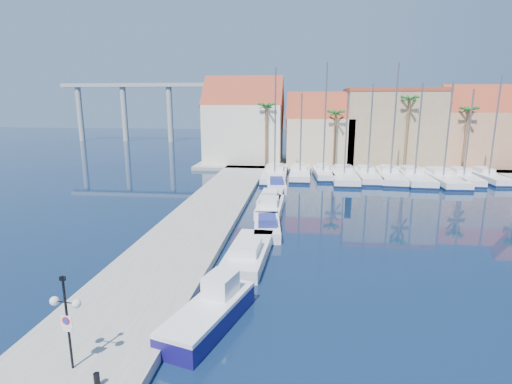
% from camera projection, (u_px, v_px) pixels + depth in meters
% --- Properties ---
extents(ground, '(260.00, 260.00, 0.00)m').
position_uv_depth(ground, '(312.00, 321.00, 18.66)').
color(ground, black).
rests_on(ground, ground).
extents(quay_west, '(6.00, 77.00, 0.50)m').
position_uv_depth(quay_west, '(198.00, 224.00, 32.69)').
color(quay_west, gray).
rests_on(quay_west, ground).
extents(shore_north, '(54.00, 16.00, 0.50)m').
position_uv_depth(shore_north, '(369.00, 164.00, 63.97)').
color(shore_north, gray).
rests_on(shore_north, ground).
extents(lamp_post, '(1.23, 0.43, 3.63)m').
position_uv_depth(lamp_post, '(66.00, 309.00, 14.09)').
color(lamp_post, black).
rests_on(lamp_post, quay_west).
extents(bollard, '(0.21, 0.21, 0.53)m').
position_uv_depth(bollard, '(97.00, 380.00, 13.59)').
color(bollard, black).
rests_on(bollard, quay_west).
extents(fishing_boat, '(3.55, 6.21, 2.06)m').
position_uv_depth(fishing_boat, '(211.00, 311.00, 18.23)').
color(fishing_boat, '#160F5A').
rests_on(fishing_boat, ground).
extents(motorboat_west_0, '(2.73, 7.56, 1.40)m').
position_uv_depth(motorboat_west_0, '(248.00, 252.00, 25.82)').
color(motorboat_west_0, white).
rests_on(motorboat_west_0, ground).
extents(motorboat_west_1, '(2.56, 6.27, 1.40)m').
position_uv_depth(motorboat_west_1, '(267.00, 226.00, 31.32)').
color(motorboat_west_1, white).
rests_on(motorboat_west_1, ground).
extents(motorboat_west_2, '(2.31, 6.92, 1.40)m').
position_uv_depth(motorboat_west_2, '(270.00, 206.00, 37.22)').
color(motorboat_west_2, white).
rests_on(motorboat_west_2, ground).
extents(motorboat_west_3, '(2.25, 6.69, 1.40)m').
position_uv_depth(motorboat_west_3, '(271.00, 198.00, 40.31)').
color(motorboat_west_3, white).
rests_on(motorboat_west_3, ground).
extents(motorboat_west_4, '(2.75, 6.82, 1.40)m').
position_uv_depth(motorboat_west_4, '(276.00, 185.00, 46.77)').
color(motorboat_west_4, white).
rests_on(motorboat_west_4, ground).
extents(sailboat_0, '(3.29, 11.89, 14.17)m').
position_uv_depth(sailboat_0, '(275.00, 174.00, 53.31)').
color(sailboat_0, white).
rests_on(sailboat_0, ground).
extents(sailboat_1, '(2.72, 10.02, 11.08)m').
position_uv_depth(sailboat_1, '(300.00, 173.00, 53.90)').
color(sailboat_1, white).
rests_on(sailboat_1, ground).
extents(sailboat_2, '(2.81, 8.55, 14.88)m').
position_uv_depth(sailboat_2, '(323.00, 172.00, 54.01)').
color(sailboat_2, white).
rests_on(sailboat_2, ground).
extents(sailboat_3, '(3.34, 11.98, 11.07)m').
position_uv_depth(sailboat_3, '(344.00, 175.00, 52.45)').
color(sailboat_3, white).
rests_on(sailboat_3, ground).
extents(sailboat_4, '(2.76, 10.19, 12.22)m').
position_uv_depth(sailboat_4, '(367.00, 175.00, 52.42)').
color(sailboat_4, white).
rests_on(sailboat_4, ground).
extents(sailboat_5, '(3.87, 11.65, 14.70)m').
position_uv_depth(sailboat_5, '(390.00, 175.00, 52.31)').
color(sailboat_5, white).
rests_on(sailboat_5, ground).
extents(sailboat_6, '(3.53, 12.05, 12.22)m').
position_uv_depth(sailboat_6, '(413.00, 176.00, 51.66)').
color(sailboat_6, white).
rests_on(sailboat_6, ground).
extents(sailboat_7, '(3.44, 11.86, 12.35)m').
position_uv_depth(sailboat_7, '(441.00, 178.00, 50.67)').
color(sailboat_7, white).
rests_on(sailboat_7, ground).
extents(sailboat_8, '(2.96, 9.74, 11.50)m').
position_uv_depth(sailboat_8, '(462.00, 177.00, 51.11)').
color(sailboat_8, white).
rests_on(sailboat_8, ground).
extents(sailboat_9, '(3.01, 9.32, 13.15)m').
position_uv_depth(sailboat_9, '(486.00, 176.00, 51.34)').
color(sailboat_9, white).
rests_on(sailboat_9, ground).
extents(building_0, '(12.30, 9.00, 13.50)m').
position_uv_depth(building_0, '(244.00, 124.00, 63.85)').
color(building_0, beige).
rests_on(building_0, shore_north).
extents(building_1, '(10.30, 8.00, 11.00)m').
position_uv_depth(building_1, '(320.00, 132.00, 62.78)').
color(building_1, beige).
rests_on(building_1, shore_north).
extents(building_2, '(14.20, 10.20, 11.50)m').
position_uv_depth(building_2, '(391.00, 126.00, 62.30)').
color(building_2, '#9B885F').
rests_on(building_2, shore_north).
extents(building_3, '(10.30, 8.00, 12.00)m').
position_uv_depth(building_3, '(474.00, 130.00, 60.07)').
color(building_3, tan).
rests_on(building_3, shore_north).
extents(palm_0, '(2.60, 2.60, 10.15)m').
position_uv_depth(palm_0, '(266.00, 108.00, 57.99)').
color(palm_0, brown).
rests_on(palm_0, shore_north).
extents(palm_1, '(2.60, 2.60, 9.15)m').
position_uv_depth(palm_1, '(336.00, 115.00, 57.08)').
color(palm_1, brown).
rests_on(palm_1, shore_north).
extents(palm_2, '(2.60, 2.60, 11.15)m').
position_uv_depth(palm_2, '(409.00, 102.00, 55.54)').
color(palm_2, brown).
rests_on(palm_2, shore_north).
extents(palm_3, '(2.60, 2.60, 9.65)m').
position_uv_depth(palm_3, '(469.00, 112.00, 54.95)').
color(palm_3, brown).
rests_on(palm_3, shore_north).
extents(viaduct, '(48.00, 2.20, 14.45)m').
position_uv_depth(viaduct, '(150.00, 100.00, 100.19)').
color(viaduct, '#9E9E99').
rests_on(viaduct, ground).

